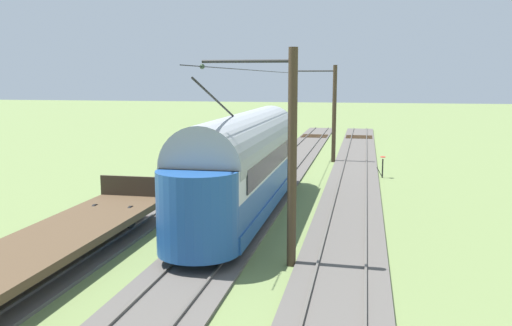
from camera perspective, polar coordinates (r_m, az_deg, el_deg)
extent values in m
plane|color=olive|center=(24.14, -0.67, -4.88)|extent=(220.00, 220.00, 0.00)
cube|color=#56514C|center=(23.64, 9.63, -5.18)|extent=(2.80, 80.00, 0.10)
cube|color=#59544C|center=(23.64, 7.89, -4.91)|extent=(0.07, 80.00, 0.08)
cube|color=#59544C|center=(23.61, 11.38, -5.02)|extent=(0.07, 80.00, 0.08)
cube|color=#47331E|center=(55.23, 10.69, 2.82)|extent=(2.50, 0.24, 0.08)
cube|color=#47331E|center=(54.58, 10.68, 2.75)|extent=(2.50, 0.24, 0.08)
cube|color=#47331E|center=(53.94, 10.67, 2.68)|extent=(2.50, 0.24, 0.08)
cube|color=#47331E|center=(53.29, 10.67, 2.60)|extent=(2.50, 0.24, 0.08)
cube|color=#47331E|center=(52.64, 10.66, 2.53)|extent=(2.50, 0.24, 0.08)
cube|color=#56514C|center=(24.13, -0.67, -4.76)|extent=(2.80, 80.00, 0.10)
cube|color=#59544C|center=(24.27, -2.34, -4.47)|extent=(0.07, 80.00, 0.08)
cube|color=#59544C|center=(23.97, 1.01, -4.63)|extent=(0.07, 80.00, 0.08)
cube|color=#47331E|center=(55.44, 6.24, 2.94)|extent=(2.50, 0.24, 0.08)
cube|color=#47331E|center=(54.80, 6.17, 2.87)|extent=(2.50, 0.24, 0.08)
cube|color=#47331E|center=(54.16, 6.11, 2.80)|extent=(2.50, 0.24, 0.08)
cube|color=#47331E|center=(53.51, 6.05, 2.73)|extent=(2.50, 0.24, 0.08)
cube|color=#47331E|center=(52.87, 5.98, 2.66)|extent=(2.50, 0.24, 0.08)
cube|color=#56514C|center=(25.36, -10.26, -4.24)|extent=(2.80, 80.00, 0.10)
cube|color=#59544C|center=(25.61, -11.76, -3.95)|extent=(0.07, 80.00, 0.08)
cube|color=#59544C|center=(25.09, -8.74, -4.13)|extent=(0.07, 80.00, 0.08)
cube|color=#47331E|center=(55.99, 1.84, 3.04)|extent=(2.50, 0.24, 0.08)
cube|color=#47331E|center=(55.35, 1.73, 2.98)|extent=(2.50, 0.24, 0.08)
cube|color=#47331E|center=(54.71, 1.61, 2.91)|extent=(2.50, 0.24, 0.08)
cube|color=#47331E|center=(54.08, 1.50, 2.84)|extent=(2.50, 0.24, 0.08)
cube|color=#47331E|center=(53.44, 1.38, 2.77)|extent=(2.50, 0.24, 0.08)
cube|color=#1E4C93|center=(23.05, -1.18, -3.74)|extent=(2.65, 13.01, 0.55)
cube|color=#1E4C93|center=(22.90, -1.19, -1.91)|extent=(2.55, 13.01, 0.95)
cube|color=silver|center=(22.74, -1.20, 0.57)|extent=(2.55, 13.01, 1.05)
cylinder|color=#999EA3|center=(22.67, -1.20, 1.89)|extent=(2.65, 12.75, 2.65)
cylinder|color=#1E4C93|center=(29.11, 1.57, 0.89)|extent=(2.55, 2.55, 2.55)
cylinder|color=#1E4C93|center=(16.75, -6.00, -5.07)|extent=(2.55, 2.55, 2.55)
cube|color=black|center=(30.10, 1.94, 3.09)|extent=(1.63, 0.08, 0.36)
cube|color=black|center=(30.18, 1.95, 2.51)|extent=(1.73, 0.06, 0.80)
cube|color=black|center=(22.49, 2.02, 0.48)|extent=(0.04, 10.93, 0.80)
cube|color=black|center=(23.05, -4.34, 0.66)|extent=(0.04, 10.93, 0.80)
cylinder|color=silver|center=(30.38, 1.97, 0.74)|extent=(0.24, 0.06, 0.24)
cube|color=gray|center=(30.46, 1.94, -1.00)|extent=(1.94, 0.12, 0.20)
cylinder|color=black|center=(18.25, -4.24, 6.60)|extent=(0.07, 4.91, 1.48)
cylinder|color=black|center=(26.96, 2.23, -2.22)|extent=(0.10, 0.76, 0.76)
cylinder|color=black|center=(27.21, -0.76, -2.11)|extent=(0.10, 0.76, 0.76)
cylinder|color=black|center=(18.99, -1.80, -6.93)|extent=(0.10, 0.76, 0.76)
cylinder|color=black|center=(19.36, -5.96, -6.67)|extent=(0.10, 0.76, 0.76)
cube|color=brown|center=(17.16, -21.89, -8.27)|extent=(2.80, 13.93, 0.25)
cube|color=#33281E|center=(22.81, -12.68, -2.36)|extent=(2.80, 0.10, 0.80)
cylinder|color=black|center=(21.01, -12.90, -5.50)|extent=(0.10, 0.84, 0.84)
cylinder|color=black|center=(21.63, -16.39, -5.23)|extent=(0.10, 0.84, 0.84)
cylinder|color=#423323|center=(37.90, 8.14, 5.07)|extent=(0.28, 0.28, 6.61)
cylinder|color=#2D2D2D|center=(37.93, 6.12, 9.50)|extent=(2.77, 0.10, 0.10)
sphere|color=#334733|center=(38.08, 4.02, 9.30)|extent=(0.16, 0.16, 0.16)
cylinder|color=#423323|center=(16.43, 3.79, 0.38)|extent=(0.28, 0.28, 6.61)
cylinder|color=#2D2D2D|center=(16.50, -0.96, 10.55)|extent=(2.77, 0.10, 0.10)
sphere|color=#334733|center=(16.85, -5.62, 9.96)|extent=(0.16, 0.16, 0.16)
cylinder|color=black|center=(27.38, 1.07, 9.53)|extent=(0.03, 25.65, 0.03)
cylinder|color=black|center=(37.93, 6.12, 9.50)|extent=(2.77, 0.02, 0.02)
cylinder|color=black|center=(32.55, 13.03, -0.55)|extent=(0.08, 0.08, 1.10)
cylinder|color=red|center=(32.45, 13.07, 0.62)|extent=(0.30, 0.30, 0.03)
cylinder|color=#262626|center=(32.58, 12.70, -0.89)|extent=(0.33, 0.04, 0.54)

